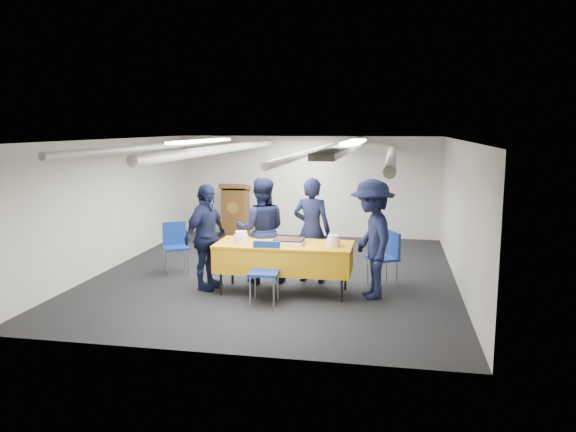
# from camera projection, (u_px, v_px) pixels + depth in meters

# --- Properties ---
(ground) EXTENTS (7.00, 7.00, 0.00)m
(ground) POSITION_uv_depth(u_px,v_px,m) (277.00, 274.00, 9.70)
(ground) COLOR black
(ground) RESTS_ON ground
(room_shell) EXTENTS (6.00, 7.00, 2.30)m
(room_shell) POSITION_uv_depth(u_px,v_px,m) (286.00, 167.00, 9.79)
(room_shell) COLOR beige
(room_shell) RESTS_ON ground
(serving_table) EXTENTS (2.06, 0.85, 0.77)m
(serving_table) POSITION_uv_depth(u_px,v_px,m) (284.00, 257.00, 8.52)
(serving_table) COLOR black
(serving_table) RESTS_ON ground
(sheet_cake) EXTENTS (0.47, 0.36, 0.08)m
(sheet_cake) POSITION_uv_depth(u_px,v_px,m) (289.00, 241.00, 8.45)
(sheet_cake) COLOR white
(sheet_cake) RESTS_ON serving_table
(plate_stack_left) EXTENTS (0.22, 0.22, 0.17)m
(plate_stack_left) POSITION_uv_depth(u_px,v_px,m) (241.00, 237.00, 8.55)
(plate_stack_left) COLOR white
(plate_stack_left) RESTS_ON serving_table
(plate_stack_right) EXTENTS (0.20, 0.20, 0.16)m
(plate_stack_right) POSITION_uv_depth(u_px,v_px,m) (333.00, 241.00, 8.29)
(plate_stack_right) COLOR white
(plate_stack_right) RESTS_ON serving_table
(podium) EXTENTS (0.62, 0.53, 1.25)m
(podium) POSITION_uv_depth(u_px,v_px,m) (236.00, 210.00, 12.85)
(podium) COLOR brown
(podium) RESTS_ON ground
(chair_near) EXTENTS (0.43, 0.43, 0.87)m
(chair_near) POSITION_uv_depth(u_px,v_px,m) (265.00, 266.00, 8.10)
(chair_near) COLOR gray
(chair_near) RESTS_ON ground
(chair_right) EXTENTS (0.57, 0.57, 0.87)m
(chair_right) POSITION_uv_depth(u_px,v_px,m) (387.00, 253.00, 8.91)
(chair_right) COLOR gray
(chair_right) RESTS_ON ground
(chair_left) EXTENTS (0.58, 0.58, 0.87)m
(chair_left) POSITION_uv_depth(u_px,v_px,m) (175.00, 242.00, 9.75)
(chair_left) COLOR gray
(chair_left) RESTS_ON ground
(sailor_a) EXTENTS (0.69, 0.51, 1.72)m
(sailor_a) POSITION_uv_depth(u_px,v_px,m) (312.00, 230.00, 9.09)
(sailor_a) COLOR black
(sailor_a) RESTS_ON ground
(sailor_b) EXTENTS (0.95, 0.81, 1.71)m
(sailor_b) POSITION_uv_depth(u_px,v_px,m) (261.00, 230.00, 9.10)
(sailor_b) COLOR black
(sailor_b) RESTS_ON ground
(sailor_c) EXTENTS (0.67, 1.04, 1.65)m
(sailor_c) POSITION_uv_depth(u_px,v_px,m) (206.00, 237.00, 8.68)
(sailor_c) COLOR black
(sailor_c) RESTS_ON ground
(sailor_d) EXTENTS (0.96, 1.28, 1.77)m
(sailor_d) POSITION_uv_depth(u_px,v_px,m) (372.00, 239.00, 8.24)
(sailor_d) COLOR black
(sailor_d) RESTS_ON ground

